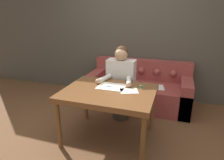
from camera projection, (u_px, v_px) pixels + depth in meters
ground_plane at (105, 137)px, 2.91m from camera, size 16.00×16.00×0.00m
wall_back at (134, 34)px, 4.05m from camera, size 8.00×0.06×2.60m
dining_table at (109, 95)px, 2.70m from camera, size 1.22×0.94×0.74m
couch at (139, 89)px, 3.91m from camera, size 1.92×0.88×0.83m
person at (121, 83)px, 3.25m from camera, size 0.54×0.60×1.24m
pattern_paper_main at (111, 86)px, 2.80m from camera, size 0.39×0.30×0.00m
pattern_paper_offcut at (129, 91)px, 2.64m from camera, size 0.28×0.26×0.00m
scissors at (111, 87)px, 2.79m from camera, size 0.23×0.07×0.01m
thread_spool at (141, 87)px, 2.74m from camera, size 0.04×0.04×0.05m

